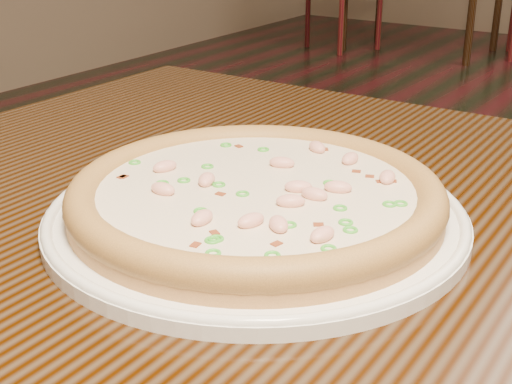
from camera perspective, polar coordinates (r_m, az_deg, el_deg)
The scene contains 3 objects.
hero_table at distance 0.67m, azimuth 11.18°, elevation -11.03°, with size 1.20×0.80×0.75m.
plate at distance 0.63m, azimuth 0.00°, elevation -1.80°, with size 0.37×0.37×0.02m.
pizza at distance 0.62m, azimuth 0.02°, elevation -0.25°, with size 0.33×0.33×0.03m.
Camera 1 is at (-0.14, -1.43, 1.02)m, focal length 50.00 mm.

